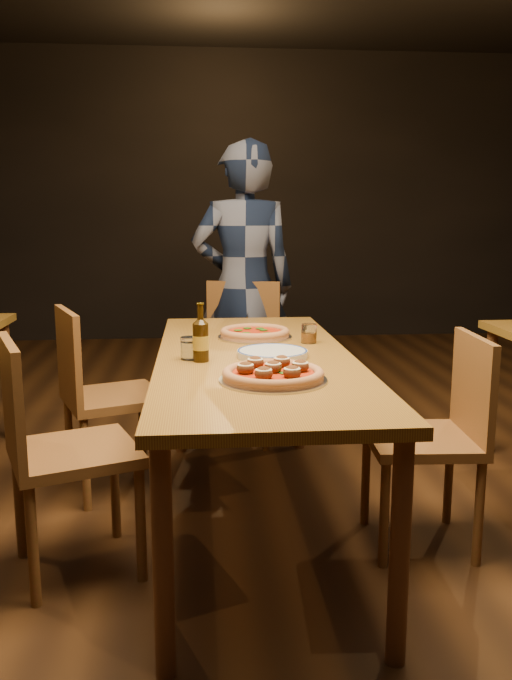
{
  "coord_description": "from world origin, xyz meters",
  "views": [
    {
      "loc": [
        -0.23,
        -2.67,
        1.31
      ],
      "look_at": [
        0.0,
        -0.05,
        0.82
      ],
      "focal_mm": 35.0,
      "sensor_mm": 36.0,
      "label": 1
    }
  ],
  "objects": [
    {
      "name": "table_main",
      "position": [
        0.0,
        0.0,
        0.68
      ],
      "size": [
        0.8,
        2.0,
        0.75
      ],
      "color": "brown",
      "rests_on": "ground"
    },
    {
      "name": "chair_main_nw",
      "position": [
        -0.69,
        -0.31,
        0.47
      ],
      "size": [
        0.56,
        0.56,
        0.93
      ],
      "primitive_type": null,
      "rotation": [
        0.0,
        0.0,
        1.94
      ],
      "color": "brown",
      "rests_on": "ground"
    },
    {
      "name": "pizza_margherita",
      "position": [
        0.03,
        0.38,
        0.77
      ],
      "size": [
        0.35,
        0.35,
        0.05
      ],
      "rotation": [
        0.0,
        0.0,
        -0.02
      ],
      "color": "#B7B7BF",
      "rests_on": "table_main"
    },
    {
      "name": "pizza_meatball",
      "position": [
        0.02,
        -0.45,
        0.78
      ],
      "size": [
        0.38,
        0.38,
        0.07
      ],
      "rotation": [
        0.0,
        0.0,
        -0.18
      ],
      "color": "#B7B7BF",
      "rests_on": "table_main"
    },
    {
      "name": "plate_stack",
      "position": [
        0.07,
        -0.05,
        0.76
      ],
      "size": [
        0.29,
        0.29,
        0.03
      ],
      "primitive_type": "cylinder",
      "color": "white",
      "rests_on": "table_main"
    },
    {
      "name": "water_glass",
      "position": [
        -0.27,
        -0.07,
        0.79
      ],
      "size": [
        0.07,
        0.07,
        0.09
      ],
      "primitive_type": "cylinder",
      "color": "white",
      "rests_on": "table_main"
    },
    {
      "name": "chair_main_sw",
      "position": [
        -0.64,
        0.44,
        0.47
      ],
      "size": [
        0.57,
        0.57,
        0.94
      ],
      "primitive_type": null,
      "rotation": [
        0.0,
        0.0,
        1.94
      ],
      "color": "brown",
      "rests_on": "ground"
    },
    {
      "name": "chair_end",
      "position": [
        -0.0,
        1.14,
        0.48
      ],
      "size": [
        0.54,
        0.54,
        0.96
      ],
      "primitive_type": null,
      "rotation": [
        0.0,
        0.0,
        -0.22
      ],
      "color": "brown",
      "rests_on": "ground"
    },
    {
      "name": "chair_main_e",
      "position": [
        0.64,
        -0.23,
        0.45
      ],
      "size": [
        0.44,
        0.44,
        0.9
      ],
      "primitive_type": null,
      "rotation": [
        0.0,
        0.0,
        -1.63
      ],
      "color": "brown",
      "rests_on": "ground"
    },
    {
      "name": "room_shell",
      "position": [
        0.0,
        0.0,
        1.86
      ],
      "size": [
        9.0,
        9.0,
        9.0
      ],
      "color": "black",
      "rests_on": "ground"
    },
    {
      "name": "ground",
      "position": [
        0.0,
        0.0,
        0.0
      ],
      "size": [
        9.0,
        9.0,
        0.0
      ],
      "primitive_type": "plane",
      "color": "black"
    },
    {
      "name": "diner",
      "position": [
        0.05,
        1.42,
        0.88
      ],
      "size": [
        0.66,
        0.44,
        1.76
      ],
      "primitive_type": "imported",
      "rotation": [
        0.0,
        0.0,
        3.17
      ],
      "color": "black",
      "rests_on": "ground"
    },
    {
      "name": "beer_bottle",
      "position": [
        -0.22,
        -0.11,
        0.83
      ],
      "size": [
        0.06,
        0.06,
        0.22
      ],
      "rotation": [
        0.0,
        0.0,
        -0.14
      ],
      "color": "black",
      "rests_on": "table_main"
    },
    {
      "name": "amber_glass",
      "position": [
        0.26,
        0.23,
        0.79
      ],
      "size": [
        0.07,
        0.07,
        0.09
      ],
      "primitive_type": "cylinder",
      "color": "#9E5411",
      "rests_on": "table_main"
    }
  ]
}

